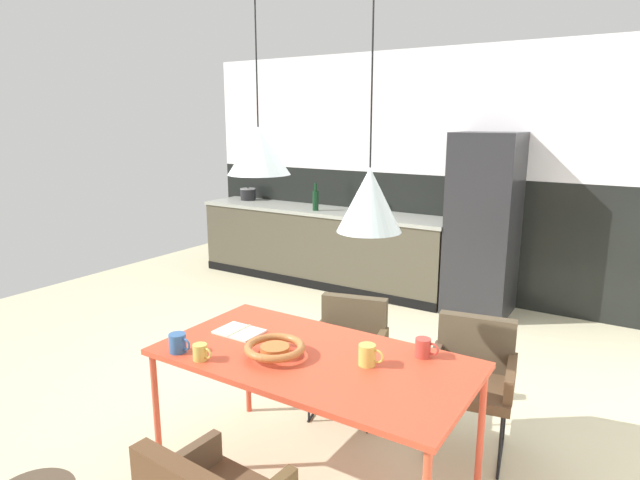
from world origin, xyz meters
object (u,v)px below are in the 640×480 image
fruit_bowl (275,348)px  mug_short_terracotta (201,352)px  open_book (239,331)px  pendant_lamp_over_table_near (259,151)px  bottle_oil_tall (365,202)px  pendant_lamp_over_table_far (370,200)px  armchair_head_of_table (472,367)px  bottle_spice_small (316,200)px  refrigerator_column (483,225)px  dining_table (313,364)px  mug_wide_latte (368,355)px  mug_glass_clear (424,348)px  armchair_corner_seat (349,341)px  mug_tall_blue (178,343)px  cooking_pot (248,194)px

fruit_bowl → mug_short_terracotta: 0.38m
open_book → pendant_lamp_over_table_near: (0.20, -0.03, 1.04)m
mug_short_terracotta → bottle_oil_tall: size_ratio=0.40×
pendant_lamp_over_table_far → bottle_oil_tall: bearing=117.8°
armchair_head_of_table → bottle_spice_small: 3.49m
refrigerator_column → pendant_lamp_over_table_near: (-0.29, -3.21, 0.88)m
dining_table → bottle_spice_small: bearing=122.7°
fruit_bowl → mug_wide_latte: 0.48m
open_book → mug_glass_clear: mug_glass_clear is taller
dining_table → mug_wide_latte: size_ratio=12.24×
dining_table → pendant_lamp_over_table_near: size_ratio=1.68×
armchair_corner_seat → pendant_lamp_over_table_far: (0.56, -0.85, 1.12)m
mug_tall_blue → fruit_bowl: bearing=26.4°
refrigerator_column → fruit_bowl: 3.33m
armchair_corner_seat → cooking_pot: cooking_pot is taller
pendant_lamp_over_table_far → fruit_bowl: bearing=-171.8°
mug_tall_blue → pendant_lamp_over_table_far: (0.96, 0.30, 0.80)m
pendant_lamp_over_table_far → cooking_pot: bearing=136.5°
armchair_corner_seat → mug_wide_latte: size_ratio=5.69×
open_book → mug_wide_latte: 0.82m
open_book → mug_tall_blue: bearing=-104.2°
mug_glass_clear → pendant_lamp_over_table_near: bearing=-160.0°
fruit_bowl → pendant_lamp_over_table_near: size_ratio=0.32×
mug_glass_clear → mug_short_terracotta: bearing=-145.7°
fruit_bowl → pendant_lamp_over_table_far: bearing=8.2°
fruit_bowl → mug_glass_clear: bearing=32.2°
mug_wide_latte → pendant_lamp_over_table_far: bearing=-66.8°
dining_table → armchair_head_of_table: size_ratio=2.08×
mug_short_terracotta → pendant_lamp_over_table_near: 1.07m
mug_tall_blue → refrigerator_column: bearing=80.5°
mug_wide_latte → bottle_oil_tall: bottle_oil_tall is taller
open_book → mug_wide_latte: mug_wide_latte is taller
cooking_pot → bottle_spice_small: bottle_spice_small is taller
mug_tall_blue → mug_short_terracotta: bearing=-1.8°
mug_glass_clear → pendant_lamp_over_table_far: bearing=-114.9°
armchair_corner_seat → pendant_lamp_over_table_far: bearing=109.5°
dining_table → cooking_pot: (-3.21, 3.32, 0.28)m
bottle_oil_tall → mug_short_terracotta: bearing=-75.0°
armchair_corner_seat → mug_glass_clear: mug_glass_clear is taller
bottle_spice_small → pendant_lamp_over_table_near: pendant_lamp_over_table_near is taller
armchair_head_of_table → bottle_spice_small: bottle_spice_small is taller
dining_table → mug_wide_latte: mug_wide_latte is taller
mug_glass_clear → cooking_pot: cooking_pot is taller
fruit_bowl → mug_short_terracotta: bearing=-141.4°
mug_short_terracotta → mug_wide_latte: bearing=28.4°
armchair_head_of_table → mug_wide_latte: 0.87m
mug_tall_blue → pendant_lamp_over_table_near: 1.10m
cooking_pot → bottle_spice_small: size_ratio=0.64×
dining_table → pendant_lamp_over_table_near: 1.14m
armchair_corner_seat → mug_glass_clear: bearing=130.8°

